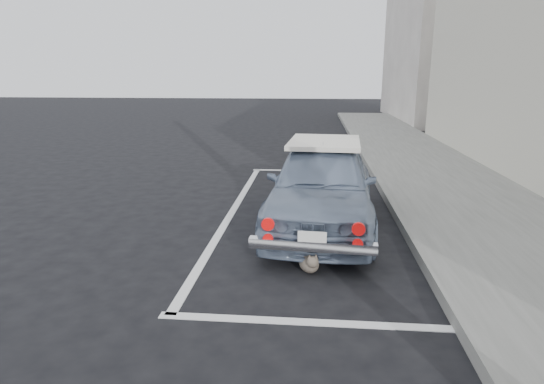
{
  "coord_description": "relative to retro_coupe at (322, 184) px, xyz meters",
  "views": [
    {
      "loc": [
        0.47,
        -4.39,
        2.3
      ],
      "look_at": [
        -0.08,
        1.53,
        0.75
      ],
      "focal_mm": 30.0,
      "sensor_mm": 36.0,
      "label": 1
    }
  ],
  "objects": [
    {
      "name": "ground",
      "position": [
        -0.61,
        -2.43,
        -0.67
      ],
      "size": [
        80.0,
        80.0,
        0.0
      ],
      "primitive_type": "plane",
      "color": "black",
      "rests_on": "ground"
    },
    {
      "name": "retro_coupe",
      "position": [
        0.0,
        0.0,
        0.0
      ],
      "size": [
        1.83,
        3.98,
        1.32
      ],
      "rotation": [
        0.0,
        0.0,
        -0.07
      ],
      "color": "#7687A2",
      "rests_on": "ground"
    },
    {
      "name": "cat",
      "position": [
        -0.16,
        -1.78,
        -0.54
      ],
      "size": [
        0.33,
        0.53,
        0.29
      ],
      "rotation": [
        0.0,
        0.0,
        0.27
      ],
      "color": "brown",
      "rests_on": "ground"
    },
    {
      "name": "pline_side",
      "position": [
        -1.51,
        0.57,
        -0.66
      ],
      "size": [
        0.12,
        7.0,
        0.01
      ],
      "primitive_type": "cube",
      "color": "silver",
      "rests_on": "ground"
    },
    {
      "name": "pline_rear",
      "position": [
        -0.11,
        -2.93,
        -0.66
      ],
      "size": [
        3.0,
        0.12,
        0.01
      ],
      "primitive_type": "cube",
      "color": "silver",
      "rests_on": "ground"
    },
    {
      "name": "pline_front",
      "position": [
        -0.11,
        4.07,
        -0.66
      ],
      "size": [
        3.0,
        0.12,
        0.01
      ],
      "primitive_type": "cube",
      "color": "silver",
      "rests_on": "ground"
    },
    {
      "name": "sidewalk",
      "position": [
        2.59,
        -0.43,
        -0.59
      ],
      "size": [
        2.8,
        40.0,
        0.15
      ],
      "primitive_type": "cube",
      "color": "#60615C",
      "rests_on": "ground"
    },
    {
      "name": "building_far",
      "position": [
        5.74,
        17.57,
        3.33
      ],
      "size": [
        3.5,
        10.0,
        8.0
      ],
      "primitive_type": "cube",
      "color": "#B2A9A2",
      "rests_on": "ground"
    }
  ]
}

